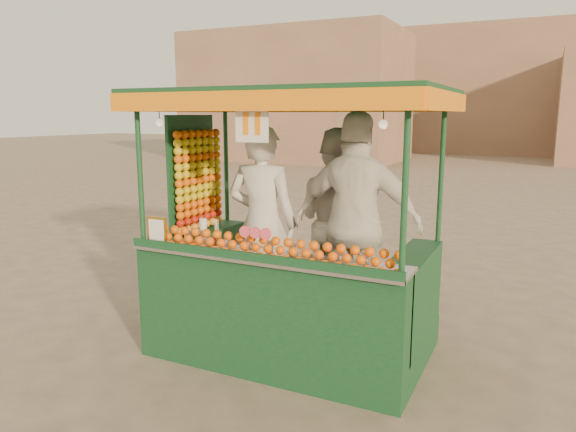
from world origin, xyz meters
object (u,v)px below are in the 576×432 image
at_px(vendor_middle, 338,222).
at_px(vendor_right, 357,223).
at_px(vendor_left, 262,224).
at_px(juice_cart, 282,272).

relative_size(vendor_middle, vendor_right, 0.92).
height_order(vendor_left, vendor_middle, vendor_left).
bearing_deg(vendor_middle, vendor_left, 60.68).
distance_m(juice_cart, vendor_right, 0.82).
relative_size(juice_cart, vendor_right, 1.36).
distance_m(juice_cart, vendor_left, 0.48).
bearing_deg(vendor_left, vendor_right, -179.52).
distance_m(vendor_middle, vendor_right, 0.48).
relative_size(juice_cart, vendor_left, 1.45).
distance_m(vendor_left, vendor_right, 0.89).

